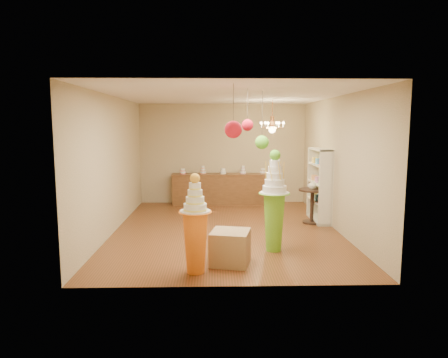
{
  "coord_description": "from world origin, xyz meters",
  "views": [
    {
      "loc": [
        -0.27,
        -8.87,
        2.36
      ],
      "look_at": [
        -0.04,
        0.0,
        1.16
      ],
      "focal_mm": 32.0,
      "sensor_mm": 36.0,
      "label": 1
    }
  ],
  "objects_px": {
    "sideboard": "(223,188)",
    "round_table": "(312,201)",
    "pedestal_green": "(274,209)",
    "pedestal_orange": "(195,233)"
  },
  "relations": [
    {
      "from": "pedestal_green",
      "to": "sideboard",
      "type": "relative_size",
      "value": 0.63
    },
    {
      "from": "pedestal_orange",
      "to": "round_table",
      "type": "height_order",
      "value": "pedestal_orange"
    },
    {
      "from": "sideboard",
      "to": "round_table",
      "type": "xyz_separation_m",
      "value": [
        2.1,
        -2.42,
        0.06
      ]
    },
    {
      "from": "pedestal_orange",
      "to": "round_table",
      "type": "bearing_deg",
      "value": 50.3
    },
    {
      "from": "round_table",
      "to": "sideboard",
      "type": "bearing_deg",
      "value": 130.95
    },
    {
      "from": "pedestal_orange",
      "to": "round_table",
      "type": "relative_size",
      "value": 1.92
    },
    {
      "from": "pedestal_orange",
      "to": "round_table",
      "type": "distance_m",
      "value": 4.18
    },
    {
      "from": "sideboard",
      "to": "round_table",
      "type": "distance_m",
      "value": 3.2
    },
    {
      "from": "pedestal_green",
      "to": "pedestal_orange",
      "type": "height_order",
      "value": "pedestal_green"
    },
    {
      "from": "sideboard",
      "to": "round_table",
      "type": "relative_size",
      "value": 3.62
    }
  ]
}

